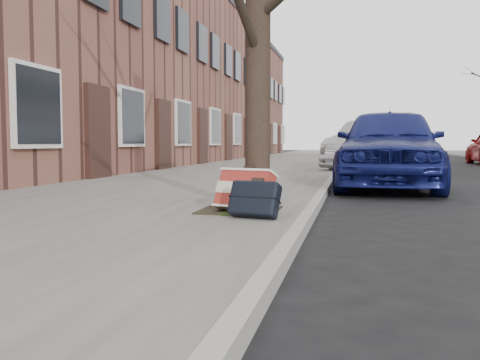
% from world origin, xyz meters
% --- Properties ---
extents(ground, '(120.00, 120.00, 0.00)m').
position_xyz_m(ground, '(0.00, 0.00, 0.00)').
color(ground, black).
rests_on(ground, ground).
extents(near_sidewalk, '(5.00, 70.00, 0.12)m').
position_xyz_m(near_sidewalk, '(-3.70, 15.00, 0.06)').
color(near_sidewalk, slate).
rests_on(near_sidewalk, ground).
extents(house_near, '(6.80, 40.00, 7.00)m').
position_xyz_m(house_near, '(-9.60, 16.00, 3.50)').
color(house_near, brown).
rests_on(house_near, ground).
extents(dirt_patch, '(0.85, 0.85, 0.02)m').
position_xyz_m(dirt_patch, '(-2.00, 1.20, 0.13)').
color(dirt_patch, black).
rests_on(dirt_patch, near_sidewalk).
extents(suitcase_red, '(0.69, 0.54, 0.47)m').
position_xyz_m(suitcase_red, '(-1.91, 1.01, 0.36)').
color(suitcase_red, maroon).
rests_on(suitcase_red, near_sidewalk).
extents(suitcase_navy, '(0.56, 0.41, 0.39)m').
position_xyz_m(suitcase_navy, '(-1.73, 0.65, 0.32)').
color(suitcase_navy, black).
rests_on(suitcase_navy, near_sidewalk).
extents(car_near_front, '(2.09, 4.72, 1.58)m').
position_xyz_m(car_near_front, '(-0.12, 6.02, 0.79)').
color(car_near_front, '#101655').
rests_on(car_near_front, ground).
extents(car_near_mid, '(3.07, 5.00, 1.55)m').
position_xyz_m(car_near_mid, '(-0.20, 11.94, 0.78)').
color(car_near_mid, '#B7B9C0').
rests_on(car_near_mid, ground).
extents(car_near_back, '(2.82, 5.00, 1.32)m').
position_xyz_m(car_near_back, '(-0.36, 22.86, 0.66)').
color(car_near_back, '#37363B').
rests_on(car_near_back, ground).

